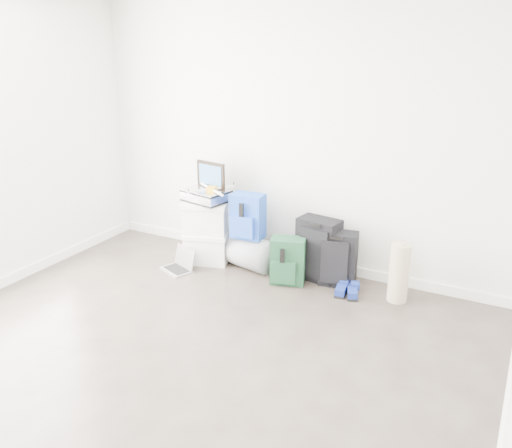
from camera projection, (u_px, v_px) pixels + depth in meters
The scene contains 14 objects.
ground at pixel (143, 391), 3.76m from camera, with size 5.00×5.00×0.00m, color #342A26.
room_envelope at pixel (124, 145), 3.19m from camera, with size 4.52×5.02×2.71m.
boxes_stack at pixel (207, 231), 5.77m from camera, with size 0.56×0.51×0.67m.
briefcase at pixel (206, 196), 5.63m from camera, with size 0.44×0.32×0.13m, color #B2B2B7.
painting at pixel (211, 175), 5.65m from camera, with size 0.36×0.08×0.27m.
drone at pixel (211, 189), 5.55m from camera, with size 0.46×0.46×0.05m.
duffel_bag at pixel (249, 252), 5.66m from camera, with size 0.34×0.34×0.56m, color gray.
blue_backpack at pixel (247, 217), 5.50m from camera, with size 0.35×0.26×0.46m.
large_suitcase at pixel (318, 250), 5.34m from camera, with size 0.44×0.32×0.63m.
green_backpack at pixel (287, 262), 5.29m from camera, with size 0.38×0.32×0.47m.
carry_on at pixel (338, 259), 5.23m from camera, with size 0.37×0.27×0.55m.
shoes at pixel (347, 291), 5.11m from camera, with size 0.26×0.26×0.08m.
rolled_rug at pixel (399, 273), 4.92m from camera, with size 0.18×0.18×0.56m, color tan.
laptop at pixel (180, 265), 5.64m from camera, with size 0.38×0.33×0.23m.
Camera 1 is at (2.17, -2.40, 2.37)m, focal length 38.00 mm.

